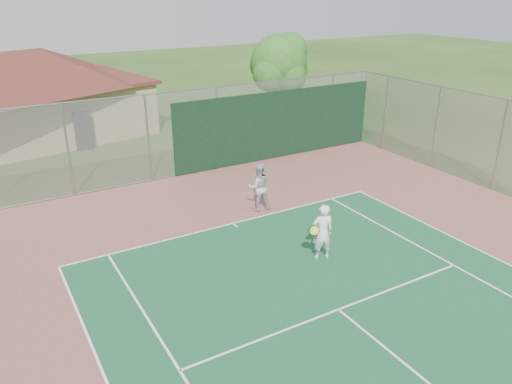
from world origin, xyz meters
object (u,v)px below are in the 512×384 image
player_white_front (322,232)px  player_grey_back (259,187)px  tree (280,65)px  clubhouse (26,87)px

player_white_front → player_grey_back: (0.17, 3.83, 0.01)m
tree → player_grey_back: 11.93m
tree → clubhouse: bearing=160.8°
tree → player_white_front: bearing=-118.1°
tree → player_white_front: 15.22m
tree → player_grey_back: tree is taller
clubhouse → tree: 13.07m
player_grey_back → player_white_front: bearing=99.3°
clubhouse → tree: size_ratio=2.57×
player_white_front → player_grey_back: player_grey_back is taller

